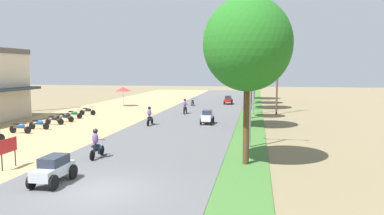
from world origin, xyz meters
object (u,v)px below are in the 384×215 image
object	(u,v)px
median_tree_fifth	(253,56)
streetlamp_mid	(253,73)
parked_motorbike_fourth	(54,119)
vendor_umbrella	(123,89)
median_tree_sixth	(254,64)
parked_motorbike_second	(20,127)
streetlamp_far	(254,73)
parked_motorbike_fifth	(65,117)
median_tree_nearest	(248,44)
median_tree_second	(250,66)
parked_motorbike_sixth	(74,114)
parked_motorbike_seventh	(88,111)
car_hatchback_white	(207,116)
motorbike_foreground_rider	(96,144)
car_sedan_silver	(53,168)
streetlamp_near	(250,82)
car_sedan_red	(228,99)
parked_motorbike_third	(39,123)
median_tree_fourth	(251,43)
motorbike_ahead_third	(185,107)
median_tree_third	(249,57)
utility_pole_near	(277,68)
street_signboard	(8,148)
motorbike_ahead_fourth	(193,102)
motorbike_ahead_second	(150,116)

from	to	relation	value
median_tree_fifth	streetlamp_mid	size ratio (longest dim) A/B	1.10
parked_motorbike_fourth	vendor_umbrella	bearing A→B (deg)	89.31
median_tree_sixth	parked_motorbike_second	bearing A→B (deg)	-115.84
streetlamp_far	parked_motorbike_fifth	bearing A→B (deg)	-123.43
median_tree_nearest	median_tree_second	distance (m)	12.31
parked_motorbike_sixth	parked_motorbike_seventh	world-z (taller)	same
car_hatchback_white	motorbike_foreground_rider	size ratio (longest dim) A/B	1.11
parked_motorbike_fifth	streetlamp_mid	world-z (taller)	streetlamp_mid
streetlamp_mid	streetlamp_far	distance (m)	16.15
vendor_umbrella	car_sedan_silver	xyz separation A→B (m)	(8.81, -31.96, -1.57)
median_tree_nearest	streetlamp_near	size ratio (longest dim) A/B	1.22
streetlamp_mid	car_sedan_red	world-z (taller)	streetlamp_mid
parked_motorbike_third	parked_motorbike_sixth	distance (m)	6.54
parked_motorbike_sixth	streetlamp_near	bearing A→B (deg)	-30.89
median_tree_fourth	motorbike_ahead_third	bearing A→B (deg)	-141.01
median_tree_third	utility_pole_near	bearing A→B (deg)	55.89
median_tree_second	streetlamp_mid	bearing A→B (deg)	89.01
parked_motorbike_second	parked_motorbike_fourth	bearing A→B (deg)	87.86
median_tree_nearest	streetlamp_mid	size ratio (longest dim) A/B	1.10
vendor_umbrella	median_tree_fifth	size ratio (longest dim) A/B	0.30
median_tree_nearest	median_tree_sixth	world-z (taller)	median_tree_nearest
streetlamp_far	parked_motorbike_sixth	bearing A→B (deg)	-126.52
median_tree_fourth	car_sedan_red	distance (m)	9.96
median_tree_third	parked_motorbike_seventh	bearing A→B (deg)	-178.20
median_tree_third	streetlamp_mid	world-z (taller)	streetlamp_mid
parked_motorbike_third	car_sedan_red	bearing A→B (deg)	60.53
parked_motorbike_third	median_tree_sixth	distance (m)	37.92
median_tree_fifth	car_sedan_silver	distance (m)	39.26
street_signboard	median_tree_fifth	size ratio (longest dim) A/B	0.18
utility_pole_near	motorbike_foreground_rider	bearing A→B (deg)	-115.62
street_signboard	streetlamp_far	size ratio (longest dim) A/B	0.21
median_tree_third	streetlamp_near	size ratio (longest dim) A/B	1.07
median_tree_sixth	median_tree_fourth	bearing A→B (deg)	-90.96
parked_motorbike_fifth	streetlamp_far	bearing A→B (deg)	56.57
car_sedan_red	motorbike_ahead_fourth	bearing A→B (deg)	-148.12
parked_motorbike_third	median_tree_nearest	distance (m)	19.53
parked_motorbike_sixth	street_signboard	world-z (taller)	street_signboard
median_tree_nearest	car_sedan_red	size ratio (longest dim) A/B	3.78
parked_motorbike_third	parked_motorbike_fourth	xyz separation A→B (m)	(-0.15, 2.55, 0.00)
streetlamp_mid	streetlamp_far	xyz separation A→B (m)	(-0.00, 16.15, -0.23)
streetlamp_near	median_tree_fifth	bearing A→B (deg)	90.50
parked_motorbike_second	median_tree_second	xyz separation A→B (m)	(17.11, 6.17, 4.67)
streetlamp_near	car_hatchback_white	bearing A→B (deg)	113.18
median_tree_sixth	car_sedan_red	distance (m)	11.42
car_sedan_red	motorbike_ahead_second	world-z (taller)	motorbike_ahead_second
parked_motorbike_second	median_tree_third	bearing A→B (deg)	34.96
street_signboard	median_tree_third	bearing A→B (deg)	61.62
parked_motorbike_third	median_tree_fourth	bearing A→B (deg)	47.00
median_tree_second	vendor_umbrella	bearing A→B (deg)	138.43
parked_motorbike_fifth	car_hatchback_white	size ratio (longest dim) A/B	0.90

